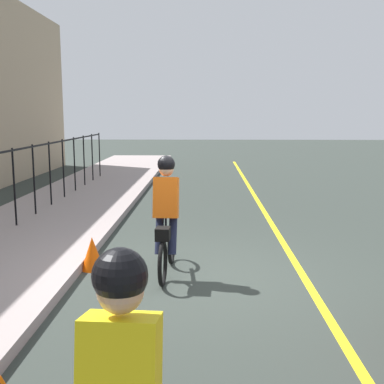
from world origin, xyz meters
name	(u,v)px	position (x,y,z in m)	size (l,w,h in m)	color
ground_plane	(198,278)	(0.00, 0.00, 0.00)	(80.00, 80.00, 0.00)	#2E3530
lane_line_centre	(305,278)	(0.00, -1.60, 0.00)	(36.00, 0.12, 0.01)	yellow
cyclist_lead	(166,217)	(0.09, 0.47, 0.91)	(1.71, 0.38, 1.83)	black
traffic_cone_far	(92,253)	(0.35, 1.66, 0.26)	(0.36, 0.36, 0.53)	#F65306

